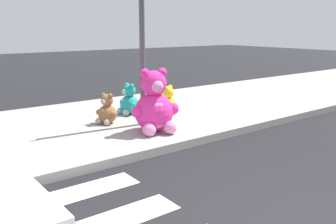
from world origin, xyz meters
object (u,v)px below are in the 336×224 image
(sign_pole, at_px, (142,40))
(plush_pink_large, at_px, (155,107))
(plush_yellow, at_px, (167,103))
(plush_brown, at_px, (107,111))
(plush_teal, at_px, (129,102))

(sign_pole, xyz_separation_m, plush_pink_large, (-0.12, -0.58, -1.21))
(plush_yellow, bearing_deg, plush_pink_large, -136.70)
(plush_yellow, height_order, plush_brown, plush_yellow)
(plush_yellow, bearing_deg, plush_brown, 174.56)
(plush_pink_large, height_order, plush_yellow, plush_pink_large)
(plush_pink_large, height_order, plush_brown, plush_pink_large)
(plush_pink_large, distance_m, plush_yellow, 1.40)
(plush_yellow, bearing_deg, plush_teal, 138.57)
(plush_yellow, relative_size, plush_brown, 1.07)
(sign_pole, height_order, plush_pink_large, sign_pole)
(sign_pole, height_order, plush_teal, sign_pole)
(plush_pink_large, bearing_deg, plush_brown, 112.44)
(sign_pole, xyz_separation_m, plush_brown, (-0.57, 0.50, -1.44))
(plush_pink_large, xyz_separation_m, plush_brown, (-0.45, 1.09, -0.23))
(plush_yellow, xyz_separation_m, plush_teal, (-0.66, 0.58, 0.01))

